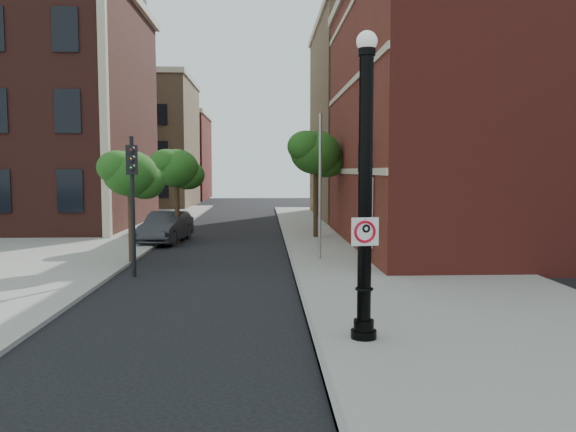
{
  "coord_description": "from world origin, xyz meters",
  "views": [
    {
      "loc": [
        1.03,
        -11.87,
        3.55
      ],
      "look_at": [
        1.61,
        2.0,
        2.41
      ],
      "focal_mm": 35.0,
      "sensor_mm": 36.0,
      "label": 1
    }
  ],
  "objects_px": {
    "lamppost": "(365,203)",
    "traffic_signal_left": "(132,183)",
    "traffic_signal_right": "(362,179)",
    "parked_car": "(166,227)",
    "no_parking_sign": "(365,231)"
  },
  "relations": [
    {
      "from": "no_parking_sign",
      "to": "traffic_signal_right",
      "type": "xyz_separation_m",
      "value": [
        1.64,
        9.77,
        0.88
      ]
    },
    {
      "from": "no_parking_sign",
      "to": "lamppost",
      "type": "bearing_deg",
      "value": 72.86
    },
    {
      "from": "no_parking_sign",
      "to": "traffic_signal_right",
      "type": "height_order",
      "value": "traffic_signal_right"
    },
    {
      "from": "traffic_signal_right",
      "to": "no_parking_sign",
      "type": "bearing_deg",
      "value": -88.22
    },
    {
      "from": "lamppost",
      "to": "no_parking_sign",
      "type": "height_order",
      "value": "lamppost"
    },
    {
      "from": "no_parking_sign",
      "to": "parked_car",
      "type": "bearing_deg",
      "value": 103.48
    },
    {
      "from": "traffic_signal_right",
      "to": "traffic_signal_left",
      "type": "bearing_deg",
      "value": -153.94
    },
    {
      "from": "lamppost",
      "to": "traffic_signal_right",
      "type": "xyz_separation_m",
      "value": [
        1.62,
        9.61,
        0.31
      ]
    },
    {
      "from": "traffic_signal_right",
      "to": "lamppost",
      "type": "bearing_deg",
      "value": -88.24
    },
    {
      "from": "no_parking_sign",
      "to": "traffic_signal_left",
      "type": "distance_m",
      "value": 9.98
    },
    {
      "from": "parked_car",
      "to": "traffic_signal_left",
      "type": "bearing_deg",
      "value": -79.96
    },
    {
      "from": "parked_car",
      "to": "traffic_signal_right",
      "type": "xyz_separation_m",
      "value": [
        8.46,
        -6.84,
        2.45
      ]
    },
    {
      "from": "lamppost",
      "to": "traffic_signal_left",
      "type": "relative_size",
      "value": 1.35
    },
    {
      "from": "traffic_signal_left",
      "to": "traffic_signal_right",
      "type": "distance_m",
      "value": 8.25
    },
    {
      "from": "lamppost",
      "to": "traffic_signal_left",
      "type": "bearing_deg",
      "value": 130.29
    }
  ]
}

